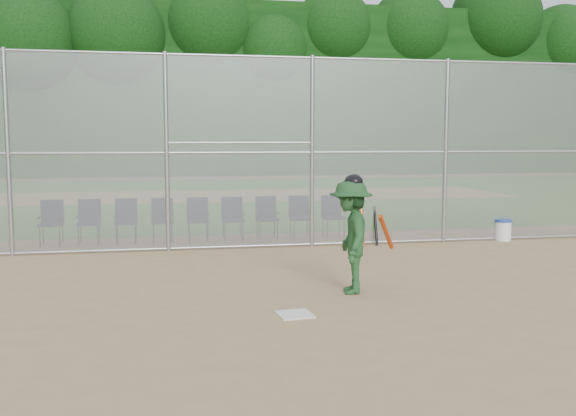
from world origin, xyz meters
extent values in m
plane|color=#A6815C|center=(0.00, 0.00, 0.00)|extent=(100.00, 100.00, 0.00)
plane|color=#2F7021|center=(0.00, 18.00, 0.01)|extent=(100.00, 100.00, 0.00)
plane|color=tan|center=(0.00, 18.00, 0.01)|extent=(24.00, 24.00, 0.00)
cube|color=gray|center=(0.00, 5.00, 2.00)|extent=(16.00, 0.02, 4.00)
cylinder|color=#9EA3A8|center=(0.00, 5.00, 3.95)|extent=(16.00, 0.05, 0.05)
cube|color=black|center=(0.00, 35.00, 5.50)|extent=(80.00, 5.00, 11.00)
cube|color=silver|center=(-0.44, -0.24, 0.01)|extent=(0.48, 0.48, 0.02)
imported|color=#1C4822|center=(0.61, 0.82, 0.84)|extent=(0.81, 1.18, 1.68)
ellipsoid|color=black|center=(0.61, 0.82, 1.65)|extent=(0.27, 0.30, 0.23)
cylinder|color=#C63E12|center=(1.01, 0.42, 0.95)|extent=(0.45, 0.62, 0.58)
cylinder|color=white|center=(5.42, 4.97, 0.21)|extent=(0.35, 0.35, 0.42)
cylinder|color=#24389E|center=(5.42, 4.97, 0.45)|extent=(0.38, 0.38, 0.06)
cylinder|color=#D84C14|center=(2.10, 4.94, 0.42)|extent=(0.06, 0.26, 0.84)
cylinder|color=black|center=(2.40, 4.94, 0.42)|extent=(0.06, 0.28, 0.84)
camera|label=1|loc=(-2.07, -8.15, 2.24)|focal=40.00mm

